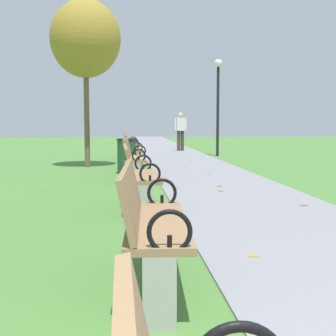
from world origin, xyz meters
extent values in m
cube|color=gray|center=(1.18, 18.00, 0.01)|extent=(2.37, 44.00, 0.02)
cube|color=#93704C|center=(-0.45, 3.07, 0.47)|extent=(0.52, 1.62, 0.05)
cube|color=#93704C|center=(-0.64, 3.08, 0.70)|extent=(0.20, 1.60, 0.40)
cube|color=#A8A59E|center=(-0.49, 2.33, 0.23)|extent=(0.21, 0.13, 0.45)
cube|color=#A8A59E|center=(-0.41, 3.81, 0.23)|extent=(0.21, 0.13, 0.45)
torus|color=black|center=(-0.43, 2.31, 0.59)|extent=(0.27, 0.04, 0.27)
cylinder|color=black|center=(-0.43, 2.31, 0.51)|extent=(0.03, 0.03, 0.12)
torus|color=black|center=(-0.35, 3.83, 0.59)|extent=(0.27, 0.04, 0.27)
cylinder|color=black|center=(-0.35, 3.83, 0.51)|extent=(0.03, 0.03, 0.12)
cube|color=#93704C|center=(-0.45, 6.20, 0.47)|extent=(0.47, 1.61, 0.05)
cube|color=#93704C|center=(-0.64, 6.20, 0.70)|extent=(0.15, 1.60, 0.40)
cube|color=#A8A59E|center=(-0.44, 5.46, 0.23)|extent=(0.20, 0.12, 0.45)
cube|color=#A8A59E|center=(-0.46, 6.94, 0.23)|extent=(0.20, 0.12, 0.45)
torus|color=black|center=(-0.38, 5.44, 0.59)|extent=(0.27, 0.04, 0.27)
cylinder|color=black|center=(-0.38, 5.44, 0.51)|extent=(0.03, 0.03, 0.12)
torus|color=black|center=(-0.40, 6.96, 0.59)|extent=(0.27, 0.04, 0.27)
cylinder|color=black|center=(-0.40, 6.96, 0.51)|extent=(0.03, 0.03, 0.12)
cube|color=#93704C|center=(-0.45, 9.40, 0.47)|extent=(0.51, 1.62, 0.05)
cube|color=#93704C|center=(-0.64, 9.41, 0.70)|extent=(0.20, 1.60, 0.40)
cube|color=#A8A59E|center=(-0.48, 8.66, 0.23)|extent=(0.21, 0.13, 0.45)
cube|color=#A8A59E|center=(-0.42, 10.14, 0.23)|extent=(0.21, 0.13, 0.45)
torus|color=black|center=(-0.42, 8.64, 0.59)|extent=(0.27, 0.04, 0.27)
cylinder|color=black|center=(-0.42, 8.64, 0.51)|extent=(0.03, 0.03, 0.12)
torus|color=black|center=(-0.36, 10.16, 0.59)|extent=(0.27, 0.04, 0.27)
cylinder|color=black|center=(-0.36, 10.16, 0.51)|extent=(0.03, 0.03, 0.12)
cube|color=#93704C|center=(-0.45, 12.43, 0.47)|extent=(0.47, 1.61, 0.05)
cube|color=#93704C|center=(-0.64, 12.42, 0.70)|extent=(0.16, 1.60, 0.40)
cube|color=#A8A59E|center=(-0.43, 11.69, 0.23)|extent=(0.20, 0.12, 0.45)
cube|color=#A8A59E|center=(-0.47, 13.17, 0.23)|extent=(0.20, 0.12, 0.45)
torus|color=black|center=(-0.37, 11.67, 0.59)|extent=(0.27, 0.04, 0.27)
cylinder|color=black|center=(-0.37, 11.67, 0.51)|extent=(0.03, 0.03, 0.12)
torus|color=black|center=(-0.41, 13.19, 0.59)|extent=(0.27, 0.04, 0.27)
cylinder|color=black|center=(-0.41, 13.19, 0.51)|extent=(0.03, 0.03, 0.12)
cube|color=#93704C|center=(-0.45, 15.75, 0.47)|extent=(0.45, 1.60, 0.05)
cube|color=#93704C|center=(-0.64, 15.75, 0.70)|extent=(0.13, 1.60, 0.40)
cube|color=#A8A59E|center=(-0.45, 15.01, 0.23)|extent=(0.20, 0.12, 0.45)
cube|color=#A8A59E|center=(-0.45, 16.49, 0.23)|extent=(0.20, 0.12, 0.45)
torus|color=black|center=(-0.39, 14.99, 0.59)|extent=(0.27, 0.03, 0.27)
cylinder|color=black|center=(-0.39, 14.99, 0.51)|extent=(0.03, 0.03, 0.12)
torus|color=black|center=(-0.39, 16.51, 0.59)|extent=(0.27, 0.03, 0.27)
cylinder|color=black|center=(-0.39, 16.51, 0.51)|extent=(0.03, 0.03, 0.12)
cylinder|color=brown|center=(-1.72, 12.74, 1.40)|extent=(0.15, 0.15, 2.81)
ellipsoid|color=olive|center=(-1.72, 12.74, 3.47)|extent=(1.89, 1.89, 2.08)
cylinder|color=#3D3328|center=(1.60, 19.69, 0.45)|extent=(0.14, 0.14, 0.85)
cylinder|color=#3D3328|center=(1.76, 19.70, 0.45)|extent=(0.14, 0.14, 0.85)
cube|color=white|center=(1.68, 19.70, 1.15)|extent=(0.36, 0.25, 0.56)
sphere|color=beige|center=(1.68, 19.70, 1.54)|extent=(0.20, 0.20, 0.20)
cylinder|color=white|center=(1.46, 19.68, 1.15)|extent=(0.09, 0.09, 0.52)
cylinder|color=white|center=(1.90, 19.72, 1.15)|extent=(0.09, 0.09, 0.52)
cylinder|color=#234C2D|center=(-0.65, 10.95, 0.40)|extent=(0.44, 0.44, 0.80)
torus|color=black|center=(-0.65, 10.95, 0.82)|extent=(0.48, 0.48, 0.04)
cylinder|color=black|center=(2.67, 16.57, 1.60)|extent=(0.10, 0.10, 3.20)
sphere|color=white|center=(2.67, 16.57, 3.34)|extent=(0.28, 0.28, 0.28)
cylinder|color=brown|center=(-2.18, 8.34, 0.00)|extent=(0.17, 0.17, 0.00)
cylinder|color=#93511E|center=(-0.34, 10.70, 0.00)|extent=(0.12, 0.12, 0.00)
cylinder|color=#93511E|center=(1.90, 6.19, 0.02)|extent=(0.16, 0.16, 0.00)
cylinder|color=#AD6B23|center=(-2.08, 14.10, 0.00)|extent=(0.12, 0.12, 0.00)
cylinder|color=#AD6B23|center=(1.22, 10.29, 0.02)|extent=(0.09, 0.09, 0.00)
cylinder|color=#93511E|center=(1.09, 8.36, 0.02)|extent=(0.14, 0.14, 0.00)
cylinder|color=#BC842D|center=(0.47, 3.71, 0.02)|extent=(0.10, 0.10, 0.00)
cylinder|color=#BC842D|center=(0.10, 10.03, 0.02)|extent=(0.13, 0.13, 0.00)
cylinder|color=#93511E|center=(1.32, 13.90, 0.02)|extent=(0.14, 0.14, 0.00)
cylinder|color=brown|center=(1.45, 16.47, 0.02)|extent=(0.12, 0.12, 0.00)
cylinder|color=#AD6B23|center=(0.28, 15.88, 0.02)|extent=(0.12, 0.12, 0.00)
cylinder|color=#AD6B23|center=(-2.15, 9.93, 0.00)|extent=(0.14, 0.14, 0.00)
cylinder|color=#AD6B23|center=(-1.81, 12.65, 0.00)|extent=(0.14, 0.14, 0.00)
cylinder|color=#93511E|center=(-0.79, 12.39, 0.00)|extent=(0.07, 0.07, 0.00)
cylinder|color=brown|center=(0.99, 7.74, 0.02)|extent=(0.11, 0.11, 0.00)
cylinder|color=#93511E|center=(0.26, 8.20, 0.02)|extent=(0.11, 0.11, 0.00)
camera|label=1|loc=(-0.68, -0.38, 1.23)|focal=50.52mm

